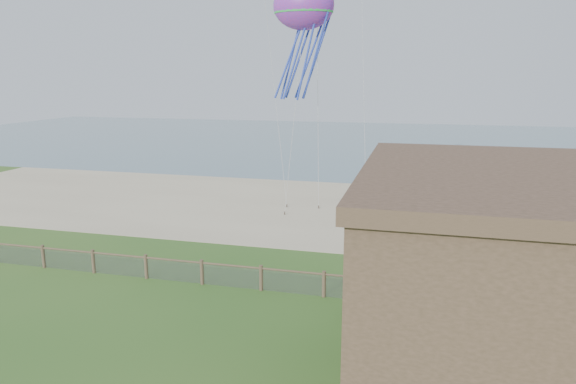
# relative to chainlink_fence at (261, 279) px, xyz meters

# --- Properties ---
(ground) EXTENTS (160.00, 160.00, 0.00)m
(ground) POSITION_rel_chainlink_fence_xyz_m (0.00, -6.00, -0.55)
(ground) COLOR #2D5B1F
(ground) RESTS_ON ground
(sand_beach) EXTENTS (72.00, 20.00, 0.02)m
(sand_beach) POSITION_rel_chainlink_fence_xyz_m (0.00, 16.00, -0.55)
(sand_beach) COLOR tan
(sand_beach) RESTS_ON ground
(ocean) EXTENTS (160.00, 68.00, 0.02)m
(ocean) POSITION_rel_chainlink_fence_xyz_m (0.00, 60.00, -0.55)
(ocean) COLOR slate
(ocean) RESTS_ON ground
(chainlink_fence) EXTENTS (36.20, 0.20, 1.25)m
(chainlink_fence) POSITION_rel_chainlink_fence_xyz_m (0.00, 0.00, 0.00)
(chainlink_fence) COLOR brown
(chainlink_fence) RESTS_ON ground
(motel_deck) EXTENTS (15.00, 2.00, 0.50)m
(motel_deck) POSITION_rel_chainlink_fence_xyz_m (13.00, -1.00, -0.30)
(motel_deck) COLOR brown
(motel_deck) RESTS_ON ground
(picnic_table) EXTENTS (2.14, 1.88, 0.75)m
(picnic_table) POSITION_rel_chainlink_fence_xyz_m (5.24, -1.28, -0.17)
(picnic_table) COLOR brown
(picnic_table) RESTS_ON ground
(octopus_kite) EXTENTS (4.40, 3.85, 7.55)m
(octopus_kite) POSITION_rel_chainlink_fence_xyz_m (-0.39, 10.50, 11.63)
(octopus_kite) COLOR #FF2871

